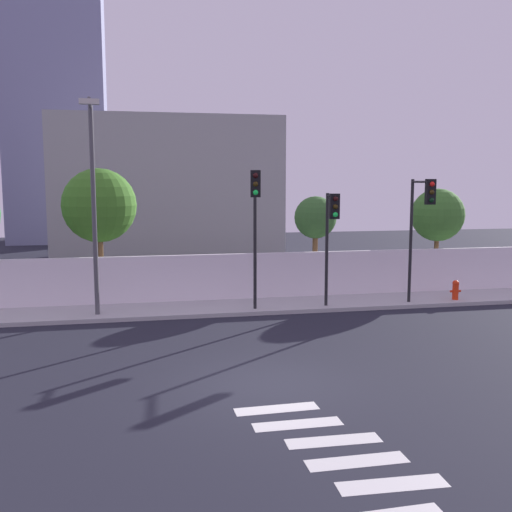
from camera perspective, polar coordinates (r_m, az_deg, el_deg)
The scene contains 14 objects.
ground_plane at distance 14.24m, azimuth 0.90°, elevation -12.38°, with size 80.00×80.00×0.00m, color #1F202B.
sidewalk at distance 22.00m, azimuth -3.68°, elevation -5.10°, with size 36.00×2.40×0.15m, color #AEAEAE.
perimeter_wall at distance 23.08m, azimuth -4.13°, elevation -2.05°, with size 36.00×0.18×1.80m, color white.
crosswalk_marking at distance 11.09m, azimuth 7.71°, elevation -18.38°, with size 2.89×4.73×0.01m.
traffic_light_left at distance 22.32m, azimuth 15.81°, elevation 4.00°, with size 0.35×1.80×4.73m.
traffic_light_center at distance 20.32m, azimuth -0.07°, elevation 4.51°, with size 0.51×1.68×5.02m.
traffic_light_right at distance 21.31m, azimuth 7.35°, elevation 3.05°, with size 0.35×1.18×4.22m.
street_lamp_curbside at distance 20.59m, azimuth -15.61°, elevation 6.00°, with size 0.61×2.36×7.19m.
fire_hydrant at distance 24.40m, azimuth 18.90°, elevation -3.08°, with size 0.44×0.26×0.77m.
roadside_tree_midleft at distance 24.14m, azimuth -15.05°, elevation 4.76°, with size 2.95×2.95×5.32m.
roadside_tree_midright at distance 25.26m, azimuth 5.83°, elevation 3.67°, with size 1.82×1.82×4.16m.
roadside_tree_rightmost at distance 27.50m, azimuth 17.30°, elevation 3.81°, with size 2.37×2.37×4.48m.
low_building_distant at distance 36.64m, azimuth -8.62°, elevation 6.47°, with size 13.50×6.00×8.61m, color #999999.
tower_on_skyline at distance 49.38m, azimuth -18.97°, elevation 14.42°, with size 7.47×5.00×22.46m, color gray.
Camera 1 is at (-2.87, -13.10, 4.80)m, focal length 40.98 mm.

